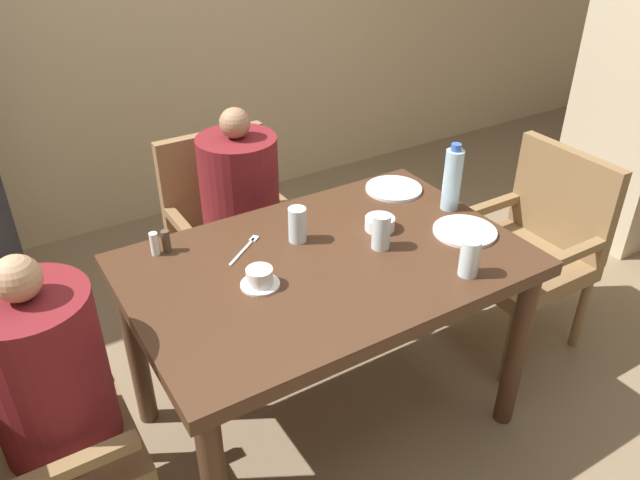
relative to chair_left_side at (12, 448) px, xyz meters
The scene contains 18 objects.
ground_plane 1.12m from the chair_left_side, ahead, with size 16.00×16.00×0.00m, color #7A664C.
dining_table 1.04m from the chair_left_side, ahead, with size 1.28×0.84×0.73m.
chair_left_side is the anchor object (origin of this frame).
diner_in_left_chair 0.15m from the chair_left_side, ahead, with size 0.32×0.32×1.04m.
chair_far_side 1.30m from the chair_left_side, 38.06° to the left, with size 0.49×0.50×0.85m.
diner_in_far_chair 1.22m from the chair_left_side, 33.03° to the left, with size 0.32×0.32×1.04m.
chair_right_side 2.04m from the chair_left_side, ahead, with size 0.50×0.49×0.85m.
plate_main_left 1.56m from the chair_left_side, 10.51° to the left, with size 0.22×0.22×0.01m.
plate_main_right 1.55m from the chair_left_side, ahead, with size 0.22×0.22×0.01m.
teacup_with_saucer 0.83m from the chair_left_side, ahead, with size 0.12×0.12×0.06m.
bowl_small 1.32m from the chair_left_side, ahead, with size 0.10×0.10×0.05m.
water_bottle 1.64m from the chair_left_side, ahead, with size 0.07×0.07×0.26m.
glass_tall_near 1.26m from the chair_left_side, ahead, with size 0.06×0.06×0.12m.
glass_tall_mid 1.42m from the chair_left_side, 12.73° to the right, with size 0.06×0.06×0.12m.
glass_tall_far 1.06m from the chair_left_side, ahead, with size 0.06×0.06×0.12m.
salt_shaker 0.71m from the chair_left_side, 29.76° to the left, with size 0.03×0.03×0.08m.
pepper_shaker 0.74m from the chair_left_side, 28.11° to the left, with size 0.03×0.03×0.08m.
fork_beside_plate 0.90m from the chair_left_side, 13.51° to the left, with size 0.16×0.13×0.00m.
Camera 1 is at (-0.91, -1.43, 1.85)m, focal length 35.00 mm.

